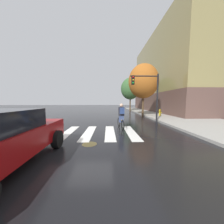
{
  "coord_description": "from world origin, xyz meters",
  "views": [
    {
      "loc": [
        0.98,
        -6.78,
        1.81
      ],
      "look_at": [
        1.24,
        1.15,
        1.11
      ],
      "focal_mm": 18.73,
      "sensor_mm": 36.0,
      "label": 1
    }
  ],
  "objects_px": {
    "traffic_light_near": "(148,90)",
    "street_tree_near": "(143,81)",
    "manhole_cover": "(89,144)",
    "street_tree_mid": "(130,89)",
    "cyclist": "(121,116)",
    "fire_hydrant": "(160,112)"
  },
  "relations": [
    {
      "from": "manhole_cover",
      "to": "street_tree_near",
      "type": "height_order",
      "value": "street_tree_near"
    },
    {
      "from": "traffic_light_near",
      "to": "street_tree_mid",
      "type": "height_order",
      "value": "street_tree_mid"
    },
    {
      "from": "manhole_cover",
      "to": "cyclist",
      "type": "xyz_separation_m",
      "value": [
        1.67,
        2.82,
        0.84
      ]
    },
    {
      "from": "traffic_light_near",
      "to": "street_tree_near",
      "type": "xyz_separation_m",
      "value": [
        0.77,
        4.0,
        1.39
      ]
    },
    {
      "from": "manhole_cover",
      "to": "street_tree_mid",
      "type": "height_order",
      "value": "street_tree_mid"
    },
    {
      "from": "fire_hydrant",
      "to": "street_tree_near",
      "type": "bearing_deg",
      "value": 169.57
    },
    {
      "from": "fire_hydrant",
      "to": "street_tree_mid",
      "type": "bearing_deg",
      "value": 102.73
    },
    {
      "from": "manhole_cover",
      "to": "street_tree_near",
      "type": "distance_m",
      "value": 11.32
    },
    {
      "from": "cyclist",
      "to": "street_tree_near",
      "type": "height_order",
      "value": "street_tree_near"
    },
    {
      "from": "traffic_light_near",
      "to": "street_tree_near",
      "type": "height_order",
      "value": "street_tree_near"
    },
    {
      "from": "manhole_cover",
      "to": "cyclist",
      "type": "height_order",
      "value": "cyclist"
    },
    {
      "from": "fire_hydrant",
      "to": "street_tree_mid",
      "type": "relative_size",
      "value": 0.12
    },
    {
      "from": "fire_hydrant",
      "to": "street_tree_near",
      "type": "xyz_separation_m",
      "value": [
        -1.98,
        0.36,
        3.72
      ]
    },
    {
      "from": "manhole_cover",
      "to": "street_tree_mid",
      "type": "distance_m",
      "value": 18.76
    },
    {
      "from": "manhole_cover",
      "to": "street_tree_near",
      "type": "relative_size",
      "value": 0.1
    },
    {
      "from": "manhole_cover",
      "to": "street_tree_mid",
      "type": "xyz_separation_m",
      "value": [
        5.04,
        17.55,
        4.29
      ]
    },
    {
      "from": "cyclist",
      "to": "street_tree_near",
      "type": "relative_size",
      "value": 0.27
    },
    {
      "from": "cyclist",
      "to": "traffic_light_near",
      "type": "distance_m",
      "value": 4.06
    },
    {
      "from": "street_tree_near",
      "to": "fire_hydrant",
      "type": "bearing_deg",
      "value": -10.43
    },
    {
      "from": "fire_hydrant",
      "to": "street_tree_near",
      "type": "height_order",
      "value": "street_tree_near"
    },
    {
      "from": "street_tree_mid",
      "to": "fire_hydrant",
      "type": "bearing_deg",
      "value": -77.27
    },
    {
      "from": "cyclist",
      "to": "fire_hydrant",
      "type": "bearing_deg",
      "value": 48.5
    }
  ]
}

